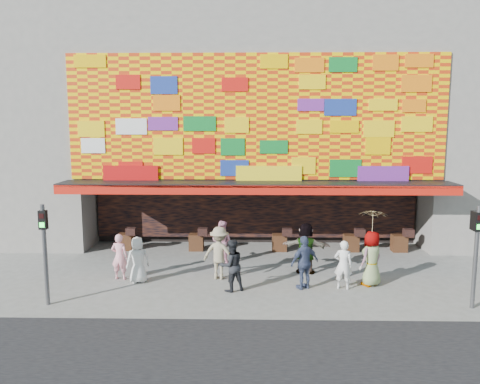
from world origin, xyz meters
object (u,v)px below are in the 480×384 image
(ped_c, at_px, (231,265))
(ped_e, at_px, (305,262))
(ped_b, at_px, (120,257))
(parasol, at_px, (373,223))
(ped_f, at_px, (306,248))
(ped_g, at_px, (371,259))
(ped_h, at_px, (343,265))
(signal_right, at_px, (476,245))
(ped_d, at_px, (219,253))
(signal_left, at_px, (44,243))
(ped_i, at_px, (222,242))
(ped_a, at_px, (138,260))

(ped_c, height_order, ped_e, ped_e)
(ped_e, bearing_deg, ped_b, -36.46)
(parasol, bearing_deg, ped_c, -172.42)
(ped_f, distance_m, ped_g, 2.37)
(ped_h, bearing_deg, ped_f, -44.93)
(ped_g, distance_m, parasol, 1.20)
(signal_right, height_order, ped_b, signal_right)
(ped_d, distance_m, parasol, 5.21)
(signal_left, relative_size, ped_e, 1.72)
(signal_right, xyz_separation_m, ped_e, (-4.68, 1.52, -0.99))
(signal_right, xyz_separation_m, ped_b, (-10.90, 2.33, -1.07))
(ped_f, height_order, ped_g, ped_f)
(ped_b, xyz_separation_m, ped_c, (3.87, -1.06, 0.04))
(ped_h, xyz_separation_m, ped_i, (-4.09, 2.82, 0.02))
(signal_right, distance_m, ped_h, 3.91)
(ped_a, height_order, parasol, parasol)
(ped_f, bearing_deg, ped_e, 92.36)
(ped_a, relative_size, ped_g, 0.86)
(ped_i, bearing_deg, ped_g, 175.13)
(ped_i, bearing_deg, ped_f, 179.57)
(ped_b, distance_m, ped_g, 8.46)
(signal_left, xyz_separation_m, ped_g, (9.95, 1.88, -0.95))
(ped_d, relative_size, ped_g, 1.00)
(ped_c, distance_m, ped_h, 3.61)
(signal_left, distance_m, parasol, 10.13)
(signal_right, bearing_deg, ped_i, 149.88)
(signal_left, bearing_deg, ped_c, 13.31)
(signal_right, height_order, ped_i, signal_right)
(ped_g, bearing_deg, signal_left, -25.97)
(ped_a, relative_size, ped_h, 0.98)
(ped_a, relative_size, ped_b, 0.98)
(signal_right, distance_m, ped_c, 7.22)
(parasol, bearing_deg, ped_i, 153.92)
(ped_g, height_order, parasol, parasol)
(ped_d, height_order, ped_h, ped_d)
(ped_b, bearing_deg, signal_right, 174.60)
(signal_left, relative_size, ped_g, 1.65)
(ped_c, xyz_separation_m, ped_d, (-0.46, 1.18, 0.07))
(ped_b, xyz_separation_m, ped_e, (6.21, -0.81, 0.08))
(ped_b, height_order, parasol, parasol)
(ped_a, relative_size, ped_c, 0.93)
(ped_i, bearing_deg, signal_left, 63.01)
(signal_right, bearing_deg, ped_b, 167.94)
(signal_right, xyz_separation_m, ped_h, (-3.43, 1.55, -1.06))
(ped_d, relative_size, ped_e, 1.04)
(ped_c, distance_m, ped_d, 1.27)
(signal_left, relative_size, ped_h, 1.88)
(ped_a, bearing_deg, parasol, 156.88)
(ped_b, xyz_separation_m, ped_i, (3.38, 2.03, 0.02))
(signal_right, xyz_separation_m, ped_c, (-7.03, 1.27, -1.02))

